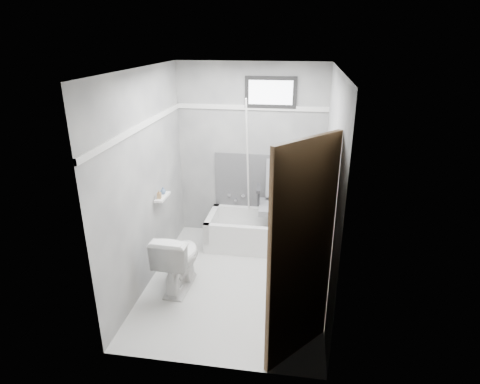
% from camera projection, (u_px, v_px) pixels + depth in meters
% --- Properties ---
extents(floor, '(2.60, 2.60, 0.00)m').
position_uv_depth(floor, '(235.00, 282.00, 4.71)').
color(floor, white).
rests_on(floor, ground).
extents(ceiling, '(2.60, 2.60, 0.00)m').
position_uv_depth(ceiling, '(234.00, 69.00, 3.83)').
color(ceiling, silver).
rests_on(ceiling, floor).
extents(wall_back, '(2.00, 0.02, 2.40)m').
position_uv_depth(wall_back, '(251.00, 153.00, 5.46)').
color(wall_back, slate).
rests_on(wall_back, floor).
extents(wall_front, '(2.00, 0.02, 2.40)m').
position_uv_depth(wall_front, '(207.00, 246.00, 3.07)').
color(wall_front, slate).
rests_on(wall_front, floor).
extents(wall_left, '(0.02, 2.60, 2.40)m').
position_uv_depth(wall_left, '(145.00, 181.00, 4.41)').
color(wall_left, slate).
rests_on(wall_left, floor).
extents(wall_right, '(0.02, 2.60, 2.40)m').
position_uv_depth(wall_right, '(331.00, 192.00, 4.12)').
color(wall_right, slate).
rests_on(wall_right, floor).
extents(bathtub, '(1.50, 0.70, 0.42)m').
position_uv_depth(bathtub, '(263.00, 231.00, 5.45)').
color(bathtub, white).
rests_on(bathtub, floor).
extents(office_chair, '(0.64, 0.64, 1.03)m').
position_uv_depth(office_chair, '(278.00, 202.00, 5.31)').
color(office_chair, slate).
rests_on(office_chair, bathtub).
extents(toilet, '(0.44, 0.74, 0.71)m').
position_uv_depth(toilet, '(178.00, 259.00, 4.50)').
color(toilet, white).
rests_on(toilet, floor).
extents(door, '(0.78, 0.78, 2.00)m').
position_uv_depth(door, '(335.00, 278.00, 3.02)').
color(door, '#50371E').
rests_on(door, floor).
extents(window, '(0.66, 0.04, 0.40)m').
position_uv_depth(window, '(271.00, 92.00, 5.11)').
color(window, black).
rests_on(window, wall_back).
extents(backerboard, '(1.50, 0.02, 0.78)m').
position_uv_depth(backerboard, '(268.00, 182.00, 5.56)').
color(backerboard, '#4C4C4F').
rests_on(backerboard, wall_back).
extents(trim_back, '(2.00, 0.02, 0.06)m').
position_uv_depth(trim_back, '(251.00, 108.00, 5.22)').
color(trim_back, white).
rests_on(trim_back, wall_back).
extents(trim_left, '(0.02, 2.60, 0.06)m').
position_uv_depth(trim_left, '(142.00, 126.00, 4.18)').
color(trim_left, white).
rests_on(trim_left, wall_left).
extents(pole, '(0.02, 0.45, 1.91)m').
position_uv_depth(pole, '(248.00, 169.00, 5.30)').
color(pole, white).
rests_on(pole, bathtub).
extents(shelf, '(0.10, 0.32, 0.02)m').
position_uv_depth(shelf, '(163.00, 197.00, 4.78)').
color(shelf, white).
rests_on(shelf, wall_left).
extents(soap_bottle_a, '(0.05, 0.05, 0.10)m').
position_uv_depth(soap_bottle_a, '(159.00, 194.00, 4.69)').
color(soap_bottle_a, '#A47F52').
rests_on(soap_bottle_a, shelf).
extents(soap_bottle_b, '(0.09, 0.09, 0.08)m').
position_uv_depth(soap_bottle_b, '(163.00, 190.00, 4.82)').
color(soap_bottle_b, slate).
rests_on(soap_bottle_b, shelf).
extents(faucet, '(0.26, 0.10, 0.16)m').
position_uv_depth(faucet, '(236.00, 197.00, 5.70)').
color(faucet, silver).
rests_on(faucet, wall_back).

